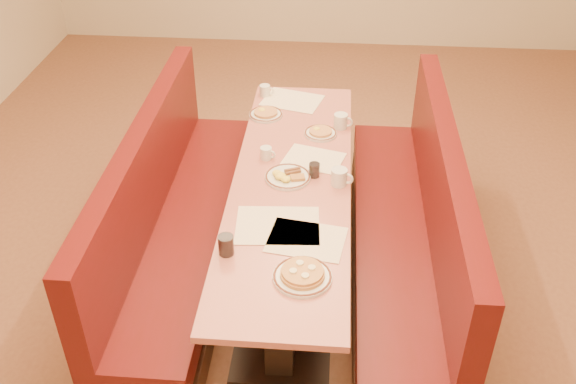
# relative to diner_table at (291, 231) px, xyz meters

# --- Properties ---
(ground) EXTENTS (8.00, 8.00, 0.00)m
(ground) POSITION_rel_diner_table_xyz_m (0.00, 0.00, -0.37)
(ground) COLOR #9E6647
(ground) RESTS_ON ground
(diner_table) EXTENTS (0.70, 2.50, 0.75)m
(diner_table) POSITION_rel_diner_table_xyz_m (0.00, 0.00, 0.00)
(diner_table) COLOR black
(diner_table) RESTS_ON ground
(booth_left) EXTENTS (0.55, 2.50, 1.05)m
(booth_left) POSITION_rel_diner_table_xyz_m (-0.73, 0.00, -0.01)
(booth_left) COLOR #4C3326
(booth_left) RESTS_ON ground
(booth_right) EXTENTS (0.55, 2.50, 1.05)m
(booth_right) POSITION_rel_diner_table_xyz_m (0.73, 0.00, -0.01)
(booth_right) COLOR #4C3326
(booth_right) RESTS_ON ground
(placemat_near_left) EXTENTS (0.47, 0.36, 0.00)m
(placemat_near_left) POSITION_rel_diner_table_xyz_m (-0.04, -0.43, 0.38)
(placemat_near_left) COLOR #FFE7C7
(placemat_near_left) RESTS_ON diner_table
(placemat_near_right) EXTENTS (0.44, 0.36, 0.00)m
(placemat_near_right) POSITION_rel_diner_table_xyz_m (0.12, -0.54, 0.38)
(placemat_near_right) COLOR #FFE7C7
(placemat_near_right) RESTS_ON diner_table
(placemat_far_left) EXTENTS (0.47, 0.40, 0.00)m
(placemat_far_left) POSITION_rel_diner_table_xyz_m (-0.07, 1.03, 0.38)
(placemat_far_left) COLOR #FFE7C7
(placemat_far_left) RESTS_ON diner_table
(placemat_far_right) EXTENTS (0.41, 0.35, 0.00)m
(placemat_far_right) POSITION_rel_diner_table_xyz_m (0.12, 0.25, 0.38)
(placemat_far_right) COLOR #FFE7C7
(placemat_far_right) RESTS_ON diner_table
(pancake_plate) EXTENTS (0.29, 0.29, 0.07)m
(pancake_plate) POSITION_rel_diner_table_xyz_m (0.12, -0.83, 0.40)
(pancake_plate) COLOR silver
(pancake_plate) RESTS_ON diner_table
(eggs_plate) EXTENTS (0.27, 0.27, 0.06)m
(eggs_plate) POSITION_rel_diner_table_xyz_m (-0.03, 0.02, 0.39)
(eggs_plate) COLOR silver
(eggs_plate) RESTS_ON diner_table
(extra_plate_mid) EXTENTS (0.22, 0.22, 0.04)m
(extra_plate_mid) POSITION_rel_diner_table_xyz_m (0.15, 0.56, 0.39)
(extra_plate_mid) COLOR silver
(extra_plate_mid) RESTS_ON diner_table
(extra_plate_far) EXTENTS (0.23, 0.23, 0.05)m
(extra_plate_far) POSITION_rel_diner_table_xyz_m (-0.24, 0.79, 0.39)
(extra_plate_far) COLOR silver
(extra_plate_far) RESTS_ON diner_table
(coffee_mug_a) EXTENTS (0.13, 0.10, 0.10)m
(coffee_mug_a) POSITION_rel_diner_table_xyz_m (0.28, -0.01, 0.43)
(coffee_mug_a) COLOR silver
(coffee_mug_a) RESTS_ON diner_table
(coffee_mug_b) EXTENTS (0.10, 0.07, 0.08)m
(coffee_mug_b) POSITION_rel_diner_table_xyz_m (-0.17, 0.24, 0.42)
(coffee_mug_b) COLOR silver
(coffee_mug_b) RESTS_ON diner_table
(coffee_mug_c) EXTENTS (0.13, 0.09, 0.10)m
(coffee_mug_c) POSITION_rel_diner_table_xyz_m (0.28, 0.67, 0.43)
(coffee_mug_c) COLOR silver
(coffee_mug_c) RESTS_ON diner_table
(coffee_mug_d) EXTENTS (0.11, 0.08, 0.08)m
(coffee_mug_d) POSITION_rel_diner_table_xyz_m (-0.28, 1.10, 0.42)
(coffee_mug_d) COLOR silver
(coffee_mug_d) RESTS_ON diner_table
(soda_tumbler_near) EXTENTS (0.08, 0.08, 0.11)m
(soda_tumbler_near) POSITION_rel_diner_table_xyz_m (-0.28, -0.68, 0.43)
(soda_tumbler_near) COLOR black
(soda_tumbler_near) RESTS_ON diner_table
(soda_tumbler_mid) EXTENTS (0.06, 0.06, 0.09)m
(soda_tumbler_mid) POSITION_rel_diner_table_xyz_m (0.13, 0.06, 0.42)
(soda_tumbler_mid) COLOR black
(soda_tumbler_mid) RESTS_ON diner_table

